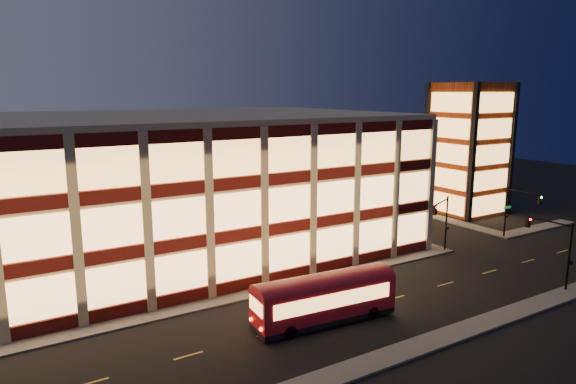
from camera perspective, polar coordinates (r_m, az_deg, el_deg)
ground at (r=43.29m, az=-3.75°, el=-11.74°), size 200.00×200.00×0.00m
sidewalk_office_south at (r=42.91m, az=-8.01°, el=-11.93°), size 54.00×2.00×0.15m
sidewalk_office_east at (r=68.86m, az=6.61°, el=-3.02°), size 2.00×30.00×0.15m
sidewalk_tower_south at (r=70.87m, az=25.80°, el=-3.67°), size 14.00×2.00×0.15m
sidewalk_tower_west at (r=76.00m, az=13.16°, el=-1.90°), size 2.00×30.00×0.15m
sidewalk_near at (r=33.49m, az=7.33°, el=-18.94°), size 100.00×2.00×0.15m
office_building at (r=55.37m, az=-14.77°, el=0.81°), size 50.45×30.45×14.50m
stair_tower at (r=75.60m, az=19.38°, el=4.56°), size 8.60×8.60×18.00m
traffic_signal_far at (r=55.54m, az=16.79°, el=-2.57°), size 3.79×1.87×6.00m
traffic_signal_right at (r=63.80m, az=24.15°, el=-1.35°), size 1.20×4.37×6.00m
traffic_signal_near at (r=50.15m, az=27.43°, el=-4.80°), size 0.32×4.45×6.00m
trolley_bus at (r=38.55m, az=4.07°, el=-11.41°), size 11.10×3.64×3.69m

